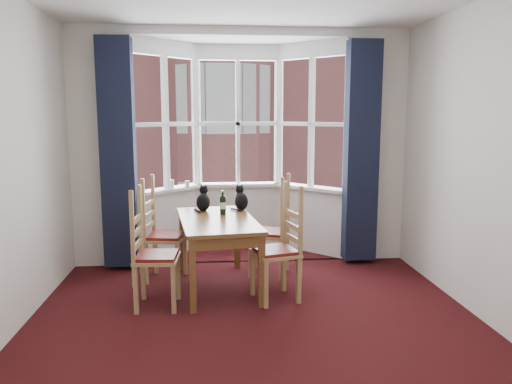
{
  "coord_description": "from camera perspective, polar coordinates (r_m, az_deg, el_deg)",
  "views": [
    {
      "loc": [
        -0.37,
        -3.73,
        1.8
      ],
      "look_at": [
        0.07,
        1.05,
        1.05
      ],
      "focal_mm": 35.0,
      "sensor_mm": 36.0,
      "label": 1
    }
  ],
  "objects": [
    {
      "name": "floor",
      "position": [
        4.16,
        0.41,
        -16.78
      ],
      "size": [
        4.5,
        4.5,
        0.0
      ],
      "primitive_type": "plane",
      "color": "black",
      "rests_on": "ground"
    },
    {
      "name": "wall_right",
      "position": [
        4.43,
        27.13,
        2.73
      ],
      "size": [
        0.0,
        4.5,
        4.5
      ],
      "primitive_type": "plane",
      "rotation": [
        1.57,
        0.0,
        -1.57
      ],
      "color": "silver",
      "rests_on": "floor"
    },
    {
      "name": "wall_near",
      "position": [
        1.58,
        8.52,
        -5.94
      ],
      "size": [
        4.0,
        0.0,
        4.0
      ],
      "primitive_type": "plane",
      "rotation": [
        -1.57,
        0.0,
        0.0
      ],
      "color": "silver",
      "rests_on": "floor"
    },
    {
      "name": "wall_back_pier_left",
      "position": [
        6.13,
        -17.33,
        4.74
      ],
      "size": [
        0.7,
        0.12,
        2.8
      ],
      "primitive_type": "cube",
      "color": "silver",
      "rests_on": "floor"
    },
    {
      "name": "wall_back_pier_right",
      "position": [
        6.32,
        13.48,
        5.01
      ],
      "size": [
        0.7,
        0.12,
        2.8
      ],
      "primitive_type": "cube",
      "color": "silver",
      "rests_on": "floor"
    },
    {
      "name": "bay_window",
      "position": [
        6.5,
        -1.96,
        5.35
      ],
      "size": [
        2.76,
        0.94,
        2.8
      ],
      "color": "white",
      "rests_on": "floor"
    },
    {
      "name": "curtain_left",
      "position": [
        5.91,
        -15.48,
        4.2
      ],
      "size": [
        0.38,
        0.22,
        2.6
      ],
      "primitive_type": "cube",
      "color": "#161B31",
      "rests_on": "floor"
    },
    {
      "name": "curtain_right",
      "position": [
        6.08,
        11.94,
        4.45
      ],
      "size": [
        0.38,
        0.22,
        2.6
      ],
      "primitive_type": "cube",
      "color": "#161B31",
      "rests_on": "floor"
    },
    {
      "name": "dining_table",
      "position": [
        5.19,
        -4.43,
        -4.03
      ],
      "size": [
        0.91,
        1.47,
        0.73
      ],
      "color": "brown",
      "rests_on": "floor"
    },
    {
      "name": "chair_left_near",
      "position": [
        4.8,
        -12.33,
        -7.38
      ],
      "size": [
        0.42,
        0.44,
        0.92
      ],
      "color": "tan",
      "rests_on": "floor"
    },
    {
      "name": "chair_left_far",
      "position": [
        5.56,
        -11.2,
        -5.1
      ],
      "size": [
        0.47,
        0.48,
        0.92
      ],
      "color": "tan",
      "rests_on": "floor"
    },
    {
      "name": "chair_right_near",
      "position": [
        4.91,
        3.22,
        -6.82
      ],
      "size": [
        0.5,
        0.51,
        0.92
      ],
      "color": "tan",
      "rests_on": "floor"
    },
    {
      "name": "chair_right_far",
      "position": [
        5.6,
        2.44,
        -4.85
      ],
      "size": [
        0.51,
        0.53,
        0.92
      ],
      "color": "tan",
      "rests_on": "floor"
    },
    {
      "name": "cat_left",
      "position": [
        5.59,
        -6.05,
        -0.99
      ],
      "size": [
        0.17,
        0.23,
        0.3
      ],
      "color": "black",
      "rests_on": "dining_table"
    },
    {
      "name": "cat_right",
      "position": [
        5.62,
        -1.7,
        -0.92
      ],
      "size": [
        0.19,
        0.24,
        0.29
      ],
      "color": "black",
      "rests_on": "dining_table"
    },
    {
      "name": "wine_bottle",
      "position": [
        5.37,
        -3.81,
        -1.37
      ],
      "size": [
        0.07,
        0.07,
        0.26
      ],
      "color": "black",
      "rests_on": "dining_table"
    },
    {
      "name": "candle_tall",
      "position": [
        6.41,
        -9.63,
        0.9
      ],
      "size": [
        0.06,
        0.06,
        0.11
      ],
      "primitive_type": "cylinder",
      "color": "white",
      "rests_on": "bay_window"
    },
    {
      "name": "candle_short",
      "position": [
        6.43,
        -7.87,
        0.88
      ],
      "size": [
        0.06,
        0.06,
        0.09
      ],
      "primitive_type": "cylinder",
      "color": "white",
      "rests_on": "bay_window"
    },
    {
      "name": "street",
      "position": [
        36.82,
        -4.51,
        -3.37
      ],
      "size": [
        80.0,
        80.0,
        0.0
      ],
      "primitive_type": "plane",
      "color": "#333335",
      "rests_on": "ground"
    },
    {
      "name": "tenement_building",
      "position": [
        17.74,
        -4.05,
        8.21
      ],
      "size": [
        18.4,
        7.8,
        15.2
      ],
      "color": "#A65A55",
      "rests_on": "street"
    }
  ]
}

